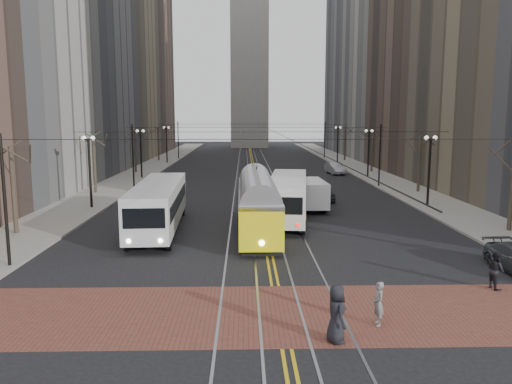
{
  "coord_description": "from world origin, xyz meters",
  "views": [
    {
      "loc": [
        -1.34,
        -21.98,
        7.36
      ],
      "look_at": [
        -0.66,
        6.94,
        3.0
      ],
      "focal_mm": 35.0,
      "sensor_mm": 36.0,
      "label": 1
    }
  ],
  "objects_px": {
    "streetcar": "(257,209)",
    "sedan_grey": "(320,191)",
    "pedestrian_a": "(336,314)",
    "transit_bus": "(159,207)",
    "pedestrian_c": "(496,270)",
    "pedestrian_b": "(378,304)",
    "cargo_van": "(311,195)",
    "rear_bus": "(288,199)",
    "sedan_silver": "(335,168)"
  },
  "relations": [
    {
      "from": "transit_bus",
      "to": "cargo_van",
      "type": "xyz_separation_m",
      "value": [
        10.94,
        7.29,
        -0.39
      ]
    },
    {
      "from": "transit_bus",
      "to": "cargo_van",
      "type": "relative_size",
      "value": 2.35
    },
    {
      "from": "pedestrian_a",
      "to": "streetcar",
      "type": "bearing_deg",
      "value": -4.35
    },
    {
      "from": "pedestrian_c",
      "to": "pedestrian_a",
      "type": "bearing_deg",
      "value": 113.95
    },
    {
      "from": "sedan_grey",
      "to": "pedestrian_c",
      "type": "height_order",
      "value": "pedestrian_c"
    },
    {
      "from": "streetcar",
      "to": "sedan_grey",
      "type": "distance_m",
      "value": 13.82
    },
    {
      "from": "transit_bus",
      "to": "rear_bus",
      "type": "distance_m",
      "value": 9.35
    },
    {
      "from": "sedan_grey",
      "to": "pedestrian_b",
      "type": "xyz_separation_m",
      "value": [
        -2.04,
        -27.19,
        -0.02
      ]
    },
    {
      "from": "pedestrian_a",
      "to": "rear_bus",
      "type": "bearing_deg",
      "value": -12.42
    },
    {
      "from": "streetcar",
      "to": "rear_bus",
      "type": "distance_m",
      "value": 4.53
    },
    {
      "from": "streetcar",
      "to": "pedestrian_a",
      "type": "xyz_separation_m",
      "value": [
        2.16,
        -16.04,
        -0.53
      ]
    },
    {
      "from": "transit_bus",
      "to": "sedan_grey",
      "type": "xyz_separation_m",
      "value": [
        12.36,
        11.94,
        -0.74
      ]
    },
    {
      "from": "pedestrian_a",
      "to": "pedestrian_c",
      "type": "distance_m",
      "value": 9.29
    },
    {
      "from": "rear_bus",
      "to": "sedan_grey",
      "type": "relative_size",
      "value": 2.44
    },
    {
      "from": "streetcar",
      "to": "rear_bus",
      "type": "xyz_separation_m",
      "value": [
        2.3,
        3.91,
        0.02
      ]
    },
    {
      "from": "sedan_silver",
      "to": "cargo_van",
      "type": "bearing_deg",
      "value": -112.03
    },
    {
      "from": "rear_bus",
      "to": "pedestrian_a",
      "type": "distance_m",
      "value": 19.96
    },
    {
      "from": "cargo_van",
      "to": "pedestrian_c",
      "type": "bearing_deg",
      "value": -75.56
    },
    {
      "from": "rear_bus",
      "to": "pedestrian_c",
      "type": "relative_size",
      "value": 7.1
    },
    {
      "from": "rear_bus",
      "to": "pedestrian_c",
      "type": "bearing_deg",
      "value": -55.85
    },
    {
      "from": "transit_bus",
      "to": "sedan_silver",
      "type": "distance_m",
      "value": 36.85
    },
    {
      "from": "streetcar",
      "to": "cargo_van",
      "type": "distance_m",
      "value": 9.03
    },
    {
      "from": "streetcar",
      "to": "pedestrian_c",
      "type": "distance_m",
      "value": 14.9
    },
    {
      "from": "pedestrian_a",
      "to": "pedestrian_c",
      "type": "relative_size",
      "value": 1.18
    },
    {
      "from": "transit_bus",
      "to": "sedan_silver",
      "type": "relative_size",
      "value": 2.65
    },
    {
      "from": "cargo_van",
      "to": "streetcar",
      "type": "bearing_deg",
      "value": -121.78
    },
    {
      "from": "pedestrian_c",
      "to": "cargo_van",
      "type": "bearing_deg",
      "value": 7.52
    },
    {
      "from": "sedan_grey",
      "to": "pedestrian_c",
      "type": "xyz_separation_m",
      "value": [
        4.04,
        -23.5,
        0.02
      ]
    },
    {
      "from": "transit_bus",
      "to": "streetcar",
      "type": "height_order",
      "value": "transit_bus"
    },
    {
      "from": "pedestrian_b",
      "to": "pedestrian_c",
      "type": "bearing_deg",
      "value": 118.44
    },
    {
      "from": "streetcar",
      "to": "sedan_silver",
      "type": "xyz_separation_m",
      "value": [
        11.0,
        32.99,
        -0.73
      ]
    },
    {
      "from": "rear_bus",
      "to": "pedestrian_b",
      "type": "distance_m",
      "value": 18.72
    },
    {
      "from": "transit_bus",
      "to": "pedestrian_c",
      "type": "xyz_separation_m",
      "value": [
        16.4,
        -11.56,
        -0.72
      ]
    },
    {
      "from": "streetcar",
      "to": "sedan_grey",
      "type": "height_order",
      "value": "streetcar"
    },
    {
      "from": "cargo_van",
      "to": "pedestrian_c",
      "type": "distance_m",
      "value": 19.63
    },
    {
      "from": "sedan_grey",
      "to": "pedestrian_c",
      "type": "relative_size",
      "value": 2.92
    },
    {
      "from": "sedan_grey",
      "to": "pedestrian_a",
      "type": "relative_size",
      "value": 2.47
    },
    {
      "from": "pedestrian_c",
      "to": "rear_bus",
      "type": "bearing_deg",
      "value": 18.57
    },
    {
      "from": "pedestrian_c",
      "to": "sedan_grey",
      "type": "bearing_deg",
      "value": 1.12
    },
    {
      "from": "streetcar",
      "to": "pedestrian_a",
      "type": "height_order",
      "value": "streetcar"
    },
    {
      "from": "sedan_grey",
      "to": "streetcar",
      "type": "bearing_deg",
      "value": -119.54
    },
    {
      "from": "rear_bus",
      "to": "pedestrian_a",
      "type": "bearing_deg",
      "value": -83.46
    },
    {
      "from": "sedan_grey",
      "to": "pedestrian_b",
      "type": "bearing_deg",
      "value": -98.32
    },
    {
      "from": "transit_bus",
      "to": "rear_bus",
      "type": "bearing_deg",
      "value": 18.64
    },
    {
      "from": "pedestrian_b",
      "to": "transit_bus",
      "type": "bearing_deg",
      "value": -148.74
    },
    {
      "from": "transit_bus",
      "to": "rear_bus",
      "type": "height_order",
      "value": "transit_bus"
    },
    {
      "from": "streetcar",
      "to": "rear_bus",
      "type": "bearing_deg",
      "value": 59.11
    },
    {
      "from": "rear_bus",
      "to": "sedan_silver",
      "type": "bearing_deg",
      "value": 80.29
    },
    {
      "from": "transit_bus",
      "to": "streetcar",
      "type": "bearing_deg",
      "value": -7.24
    },
    {
      "from": "streetcar",
      "to": "cargo_van",
      "type": "height_order",
      "value": "streetcar"
    }
  ]
}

